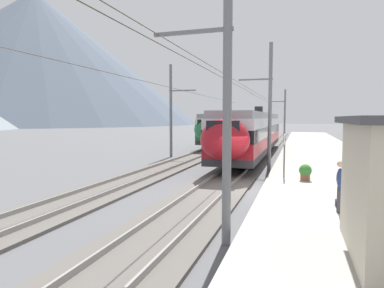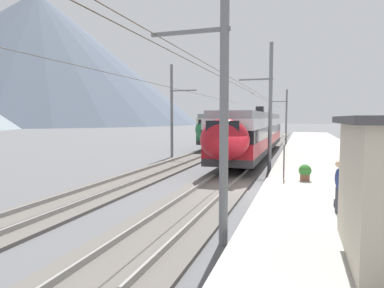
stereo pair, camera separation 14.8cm
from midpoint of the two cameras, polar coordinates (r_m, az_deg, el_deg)
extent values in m
plane|color=#565659|center=(16.28, 8.95, -7.71)|extent=(400.00, 400.00, 0.00)
cube|color=#A39E93|center=(16.15, 24.95, -7.48)|extent=(120.00, 6.93, 0.38)
cube|color=#5B5651|center=(16.50, 4.69, -7.29)|extent=(120.00, 3.00, 0.12)
cube|color=gray|center=(16.33, 7.16, -6.93)|extent=(120.00, 0.07, 0.16)
cube|color=gray|center=(16.66, 2.28, -6.67)|extent=(120.00, 0.07, 0.16)
cube|color=#5B5651|center=(18.23, -10.29, -6.22)|extent=(120.00, 3.00, 0.12)
cube|color=gray|center=(17.87, -8.26, -5.95)|extent=(120.00, 0.07, 0.16)
cube|color=gray|center=(18.55, -12.25, -5.62)|extent=(120.00, 0.07, 0.16)
cube|color=#2D2D30|center=(29.54, 10.89, -0.45)|extent=(22.94, 2.91, 0.45)
cube|color=maroon|center=(29.50, 10.91, 0.81)|extent=(22.94, 2.91, 0.85)
cube|color=black|center=(29.46, 10.93, 2.36)|extent=(22.94, 2.95, 0.75)
cube|color=silver|center=(29.44, 10.95, 3.72)|extent=(22.94, 2.91, 0.65)
cube|color=gray|center=(29.44, 10.97, 4.79)|extent=(22.64, 2.71, 0.45)
cube|color=black|center=(22.59, 8.52, -3.03)|extent=(2.80, 2.33, 0.42)
cube|color=black|center=(36.62, 12.33, -0.22)|extent=(2.80, 2.33, 0.42)
ellipsoid|color=maroon|center=(17.62, 5.86, 0.73)|extent=(1.80, 2.68, 2.25)
cube|color=black|center=(17.11, 5.51, 2.04)|extent=(0.16, 1.75, 1.19)
cube|color=black|center=(32.86, 11.76, 5.74)|extent=(0.90, 0.70, 0.70)
cube|color=#2D2D30|center=(46.19, 7.56, 1.34)|extent=(26.77, 2.91, 0.45)
cube|color=#1E6638|center=(46.16, 7.57, 2.14)|extent=(26.77, 2.91, 0.85)
cube|color=black|center=(46.14, 7.58, 3.14)|extent=(26.77, 2.95, 0.75)
cube|color=beige|center=(46.13, 7.59, 4.01)|extent=(26.77, 2.91, 0.65)
cube|color=gray|center=(46.13, 7.59, 4.69)|extent=(26.47, 2.71, 0.45)
cube|color=black|center=(38.12, 5.22, 0.05)|extent=(2.80, 2.33, 0.42)
cube|color=black|center=(54.38, 9.19, 1.33)|extent=(2.80, 2.33, 0.42)
ellipsoid|color=#1E6638|center=(32.56, 2.98, 2.45)|extent=(1.80, 2.68, 2.25)
cube|color=black|center=(32.07, 2.75, 3.18)|extent=(0.16, 1.75, 1.19)
cube|color=black|center=(50.08, 8.46, 5.32)|extent=(0.90, 0.70, 0.70)
cylinder|color=slate|center=(8.77, 6.03, 5.08)|extent=(0.24, 0.24, 7.03)
cube|color=slate|center=(9.32, 0.05, 18.77)|extent=(0.10, 2.22, 0.10)
cylinder|color=#473823|center=(9.59, -5.65, 16.79)|extent=(39.70, 0.02, 0.02)
cylinder|color=slate|center=(22.18, 13.56, 6.21)|extent=(0.24, 0.24, 8.28)
cube|color=slate|center=(22.42, 11.16, 10.88)|extent=(0.10, 2.22, 0.10)
cylinder|color=#473823|center=(22.53, 8.68, 10.24)|extent=(39.70, 0.02, 0.02)
cylinder|color=slate|center=(46.20, 16.06, 4.55)|extent=(0.24, 0.24, 7.24)
cube|color=slate|center=(46.30, 14.92, 7.10)|extent=(0.10, 2.22, 0.10)
cylinder|color=#473823|center=(46.36, 13.72, 6.81)|extent=(39.70, 0.02, 0.02)
cylinder|color=slate|center=(29.07, -3.38, 5.68)|extent=(0.24, 0.24, 8.07)
cube|color=slate|center=(28.78, -1.40, 9.21)|extent=(0.10, 2.43, 0.10)
cylinder|color=#473823|center=(28.42, 0.64, 8.77)|extent=(39.70, 0.02, 0.02)
cylinder|color=#59595B|center=(17.47, 15.83, -2.02)|extent=(0.08, 0.08, 2.22)
cube|color=silver|center=(17.40, 15.89, 0.79)|extent=(0.70, 0.06, 0.50)
cube|color=black|center=(17.39, 16.00, 0.79)|extent=(0.52, 0.01, 0.10)
cylinder|color=#383842|center=(11.66, 24.21, -8.93)|extent=(0.14, 0.14, 0.82)
cylinder|color=#383842|center=(11.81, 24.13, -8.76)|extent=(0.14, 0.14, 0.82)
ellipsoid|color=navy|center=(11.60, 24.28, -5.38)|extent=(0.36, 0.22, 0.62)
sphere|color=tan|center=(11.53, 24.35, -3.17)|extent=(0.22, 0.22, 0.22)
cylinder|color=navy|center=(11.39, 24.39, -5.81)|extent=(0.09, 0.09, 0.58)
cylinder|color=navy|center=(11.82, 24.16, -5.44)|extent=(0.09, 0.09, 0.58)
cube|color=black|center=(12.54, 24.02, -9.38)|extent=(0.32, 0.18, 0.23)
torus|color=black|center=(12.51, 24.05, -8.65)|extent=(0.16, 0.02, 0.16)
cylinder|color=brown|center=(17.08, 19.13, -5.47)|extent=(0.46, 0.46, 0.32)
sphere|color=#33752D|center=(17.02, 19.16, -4.34)|extent=(0.60, 0.60, 0.60)
sphere|color=#DB5193|center=(17.00, 19.17, -3.89)|extent=(0.33, 0.33, 0.33)
cone|color=#515B6B|center=(213.23, -24.86, 13.22)|extent=(183.72, 183.72, 74.67)
camera|label=1|loc=(0.07, -89.78, 0.02)|focal=30.91mm
camera|label=2|loc=(0.07, 90.22, -0.02)|focal=30.91mm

